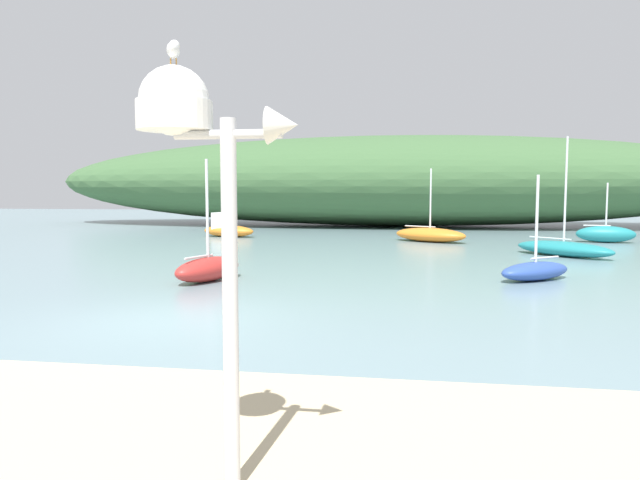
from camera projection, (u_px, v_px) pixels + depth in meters
name	position (u px, v px, depth m)	size (l,w,h in m)	color
ground_plane	(171.00, 320.00, 11.23)	(120.00, 120.00, 0.00)	gray
distant_hill	(394.00, 181.00, 40.68)	(49.39, 12.07, 6.26)	#3D6038
mast_structure	(191.00, 139.00, 4.31)	(1.21, 0.56, 3.22)	silver
seagull_on_radar	(173.00, 49.00, 4.29)	(0.15, 0.28, 0.20)	orange
sailboat_far_right	(535.00, 270.00, 16.15)	(2.48, 2.23, 2.92)	#2D4C9E
sailboat_by_sandbar	(430.00, 235.00, 28.10)	(3.89, 3.06, 3.53)	orange
motorboat_outer_mooring	(227.00, 228.00, 31.11)	(3.15, 1.76, 1.30)	orange
sailboat_far_left	(564.00, 248.00, 22.00)	(3.59, 3.67, 4.50)	teal
sailboat_mid_channel	(208.00, 268.00, 16.01)	(1.71, 2.64, 3.34)	#B72D28
sailboat_near_shore	(606.00, 234.00, 27.70)	(2.76, 1.41, 2.84)	teal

